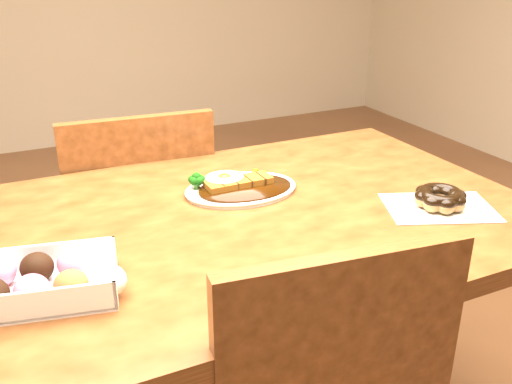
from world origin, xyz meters
name	(u,v)px	position (x,y,z in m)	size (l,w,h in m)	color
table	(251,254)	(0.00, 0.00, 0.65)	(1.20, 0.80, 0.75)	#44220D
chair_far	(139,234)	(-0.12, 0.53, 0.48)	(0.45, 0.45, 0.87)	#44220D
katsu_curry_plate	(239,187)	(0.02, 0.11, 0.76)	(0.26, 0.20, 0.05)	white
donut_box	(50,279)	(-0.42, -0.14, 0.78)	(0.23, 0.19, 0.06)	white
pon_de_ring	(440,199)	(0.38, -0.15, 0.77)	(0.27, 0.23, 0.04)	silver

